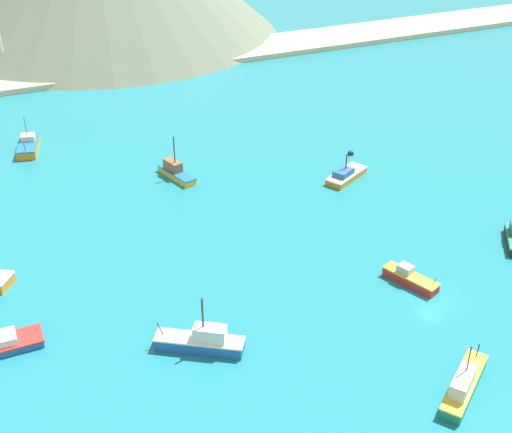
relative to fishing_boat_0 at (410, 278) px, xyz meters
name	(u,v)px	position (x,y,z in m)	size (l,w,h in m)	color
ground	(304,191)	(0.59, 26.48, -1.02)	(260.00, 280.00, 0.50)	teal
fishing_boat_0	(410,278)	(0.00, 0.00, 0.00)	(4.04, 7.11, 2.51)	red
fishing_boat_1	(202,341)	(-26.28, -0.33, 0.30)	(8.83, 7.01, 6.50)	#1E5BA8
fishing_boat_2	(464,385)	(-6.30, -16.65, 0.26)	(8.97, 6.90, 5.69)	#198466
fishing_boat_4	(28,145)	(-34.24, 58.96, 0.10)	(5.03, 9.06, 5.71)	orange
fishing_boat_7	(176,172)	(-15.38, 38.59, 0.18)	(3.89, 8.15, 6.80)	gold
fishing_boat_8	(346,175)	(7.93, 26.69, -0.05)	(8.31, 6.04, 4.14)	orange
buoy_0	(351,154)	(13.63, 34.18, -0.59)	(1.02, 1.02, 1.02)	#232328
beach_strip	(157,61)	(0.59, 97.04, -0.17)	(247.00, 16.75, 1.20)	beige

